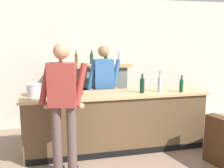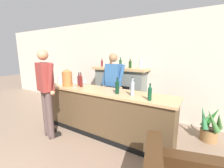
{
  "view_description": "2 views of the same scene",
  "coord_description": "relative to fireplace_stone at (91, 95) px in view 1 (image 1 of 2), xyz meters",
  "views": [
    {
      "loc": [
        -0.85,
        -1.47,
        1.89
      ],
      "look_at": [
        0.18,
        2.96,
        1.07
      ],
      "focal_mm": 40.0,
      "sensor_mm": 36.0,
      "label": 1
    },
    {
      "loc": [
        1.95,
        -0.04,
        1.75
      ],
      "look_at": [
        0.13,
        2.91,
        1.06
      ],
      "focal_mm": 24.0,
      "sensor_mm": 36.0,
      "label": 2
    }
  ],
  "objects": [
    {
      "name": "wine_glass_by_dispenser",
      "position": [
        -0.45,
        -1.33,
        0.42
      ],
      "size": [
        0.08,
        0.08,
        0.17
      ],
      "color": "silver",
      "rests_on": "bar_counter"
    },
    {
      "name": "wine_bottle_riesling_slim",
      "position": [
        1.33,
        -1.43,
        0.43
      ],
      "size": [
        0.07,
        0.07,
        0.29
      ],
      "color": "#103F25",
      "rests_on": "bar_counter"
    },
    {
      "name": "person_customer",
      "position": [
        -0.66,
        -1.95,
        0.33
      ],
      "size": [
        0.65,
        0.37,
        1.84
      ],
      "color": "brown",
      "rests_on": "ground_plane"
    },
    {
      "name": "wine_bottle_chardonnay_pale",
      "position": [
        -0.48,
        -1.18,
        0.44
      ],
      "size": [
        0.08,
        0.08,
        0.32
      ],
      "color": "#521E22",
      "rests_on": "bar_counter"
    },
    {
      "name": "person_bartender",
      "position": [
        0.15,
        -0.63,
        0.28
      ],
      "size": [
        0.66,
        0.31,
        1.77
      ],
      "color": "#2B242B",
      "rests_on": "ground_plane"
    },
    {
      "name": "wine_bottle_burgundy_dark",
      "position": [
        0.66,
        -1.33,
        0.44
      ],
      "size": [
        0.08,
        0.08,
        0.32
      ],
      "color": "black",
      "rests_on": "bar_counter"
    },
    {
      "name": "wall_back_panel",
      "position": [
        0.1,
        0.26,
        0.67
      ],
      "size": [
        12.0,
        0.07,
        2.75
      ],
      "color": "beige",
      "rests_on": "ground_plane"
    },
    {
      "name": "wine_bottle_merlot_tall",
      "position": [
        -0.35,
        -1.25,
        0.45
      ],
      "size": [
        0.07,
        0.07,
        0.34
      ],
      "color": "#5B1915",
      "rests_on": "bar_counter"
    },
    {
      "name": "copper_dispenser",
      "position": [
        -0.69,
        -1.35,
        0.51
      ],
      "size": [
        0.24,
        0.27,
        0.41
      ],
      "color": "#BE7038",
      "rests_on": "bar_counter"
    },
    {
      "name": "ice_bucket_steel",
      "position": [
        -1.08,
        -1.18,
        0.4
      ],
      "size": [
        0.24,
        0.24,
        0.19
      ],
      "color": "silver",
      "rests_on": "bar_counter"
    },
    {
      "name": "wine_bottle_port_short",
      "position": [
        0.98,
        -1.33,
        0.45
      ],
      "size": [
        0.07,
        0.07,
        0.35
      ],
      "color": "#9EABBE",
      "rests_on": "bar_counter"
    },
    {
      "name": "bar_counter",
      "position": [
        0.25,
        -1.24,
        -0.2
      ],
      "size": [
        3.09,
        0.65,
        1.0
      ],
      "color": "brown",
      "rests_on": "ground_plane"
    },
    {
      "name": "potted_plant_corner",
      "position": [
        2.27,
        -0.34,
        -0.39
      ],
      "size": [
        0.49,
        0.46,
        0.73
      ],
      "color": "olive",
      "rests_on": "ground_plane"
    },
    {
      "name": "wine_glass_mid_counter",
      "position": [
        -0.4,
        -1.06,
        0.41
      ],
      "size": [
        0.08,
        0.08,
        0.15
      ],
      "color": "silver",
      "rests_on": "bar_counter"
    },
    {
      "name": "fireplace_stone",
      "position": [
        0.0,
        0.0,
        0.0
      ],
      "size": [
        1.64,
        0.52,
        1.66
      ],
      "color": "slate",
      "rests_on": "ground_plane"
    }
  ]
}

